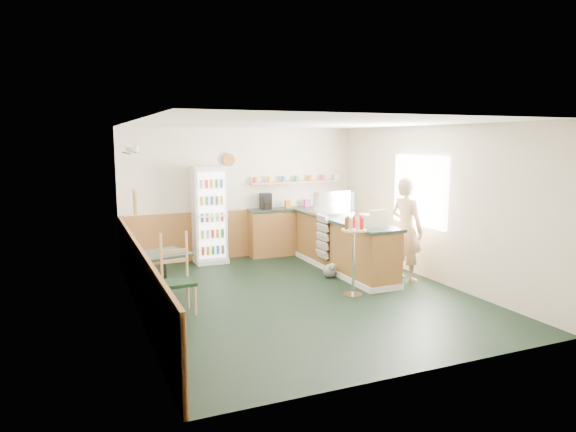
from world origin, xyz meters
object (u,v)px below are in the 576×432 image
condiment_stand (354,245)px  cafe_table (164,267)px  drinks_fridge (209,215)px  cash_register (373,220)px  cafe_chair (177,271)px  display_case (332,203)px  shopkeeper (407,229)px

condiment_stand → cafe_table: bearing=161.9°
cafe_table → condiment_stand: bearing=-18.1°
condiment_stand → drinks_fridge: bearing=116.3°
cash_register → cafe_table: bearing=173.1°
cafe_chair → display_case: bearing=21.6°
display_case → condiment_stand: size_ratio=0.63×
shopkeeper → condiment_stand: 1.37m
cash_register → condiment_stand: bearing=-144.1°
cash_register → cafe_table: size_ratio=0.44×
cash_register → cafe_chair: 3.36m
display_case → cafe_table: display_case is taller
cash_register → condiment_stand: condiment_stand is taller
shopkeeper → condiment_stand: (-1.30, -0.42, -0.09)m
display_case → cash_register: display_case is taller
drinks_fridge → cafe_chair: 3.06m
drinks_fridge → cafe_table: (-1.27, -2.17, -0.44)m
shopkeeper → condiment_stand: bearing=95.9°
shopkeeper → cash_register: bearing=78.7°
drinks_fridge → shopkeeper: size_ratio=1.06×
condiment_stand → cafe_table: 2.96m
cafe_chair → drinks_fridge: bearing=62.8°
display_case → condiment_stand: bearing=-107.7°
shopkeeper → cafe_chair: bearing=79.9°
cash_register → condiment_stand: size_ratio=0.30×
drinks_fridge → display_case: bearing=-29.5°
display_case → cafe_table: size_ratio=0.92×
shopkeeper → cafe_table: shopkeeper is taller
cafe_chair → cash_register: bearing=-1.9°
cafe_chair → shopkeeper: bearing=-2.2°
drinks_fridge → cafe_chair: drinks_fridge is taller
display_case → cash_register: (-0.00, -1.47, -0.12)m
display_case → cafe_chair: 3.74m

